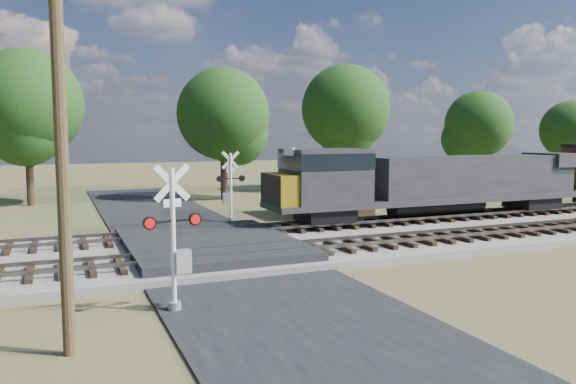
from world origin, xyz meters
name	(u,v)px	position (x,y,z in m)	size (l,w,h in m)	color
ground	(213,255)	(0.00, 0.00, 0.00)	(160.00, 160.00, 0.00)	#4B502A
ballast_bed	(404,234)	(10.00, 0.50, 0.15)	(140.00, 10.00, 0.30)	gray
road	(213,254)	(0.00, 0.00, 0.04)	(7.00, 60.00, 0.08)	black
crossing_panel	(210,246)	(0.00, 0.50, 0.32)	(7.00, 9.00, 0.62)	#262628
track_near	(299,249)	(3.12, -2.00, 0.41)	(140.00, 2.60, 0.33)	black
track_far	(258,230)	(3.12, 3.00, 0.41)	(140.00, 2.60, 0.33)	black
crossing_signal_near	(176,251)	(-2.93, -7.01, 1.80)	(1.73, 0.45, 4.32)	silver
crossing_signal_far	(229,193)	(3.20, 8.15, 1.74)	(1.68, 0.37, 4.17)	silver
utility_pole	(62,152)	(-5.91, -9.23, 4.73)	(2.18, 0.30, 8.92)	#3E2F1C
equipment_shed	(329,190)	(9.89, 8.60, 1.59)	(4.74, 4.74, 3.14)	#49321F
treeline	(169,112)	(2.15, 20.53, 6.80)	(81.45, 11.16, 11.42)	black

